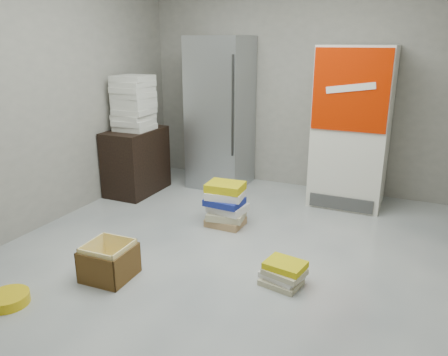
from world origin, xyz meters
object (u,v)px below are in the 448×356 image
wood_shelf (136,161)px  cardboard_box (109,263)px  coke_cooler (352,127)px  steel_fridge (221,113)px  phonebook_stack_main (226,204)px

wood_shelf → cardboard_box: wood_shelf is taller
coke_cooler → cardboard_box: size_ratio=4.71×
wood_shelf → cardboard_box: bearing=-61.0°
steel_fridge → phonebook_stack_main: (0.63, -1.23, -0.72)m
steel_fridge → cardboard_box: size_ratio=4.98×
wood_shelf → phonebook_stack_main: wood_shelf is taller
cardboard_box → coke_cooler: bearing=58.4°
phonebook_stack_main → coke_cooler: bearing=49.4°
steel_fridge → cardboard_box: 2.72m
phonebook_stack_main → wood_shelf: bearing=160.5°
steel_fridge → phonebook_stack_main: steel_fridge is taller
wood_shelf → phonebook_stack_main: (1.46, -0.50, -0.17)m
steel_fridge → phonebook_stack_main: size_ratio=4.18×
coke_cooler → phonebook_stack_main: (-1.02, -1.22, -0.68)m
steel_fridge → coke_cooler: bearing=-0.2°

